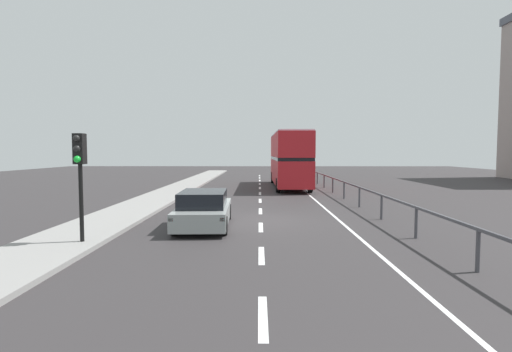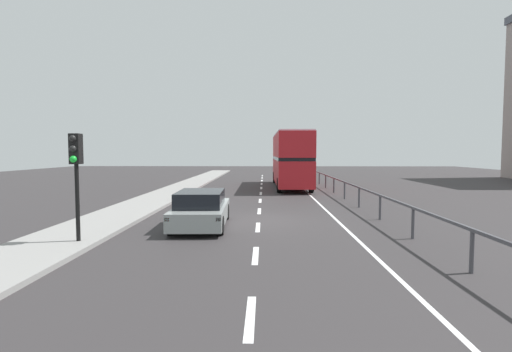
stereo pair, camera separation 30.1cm
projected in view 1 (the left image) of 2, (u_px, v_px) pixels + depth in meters
The scene contains 7 objects.
ground_plane at pixel (261, 221), 15.69m from camera, with size 74.89×120.00×0.10m, color #312D2F.
near_sidewalk_kerb at pixel (114, 218), 15.73m from camera, with size 2.62×80.00×0.14m, color gray.
lane_paint_markings at pixel (291, 196), 24.36m from camera, with size 3.35×46.00×0.01m.
bridge_side_railing at pixel (338, 182), 24.57m from camera, with size 0.10×42.00×1.05m.
double_decker_bus_red at pixel (289, 158), 30.39m from camera, with size 2.60×11.34×4.29m.
hatchback_car_near at pixel (204, 209), 14.29m from camera, with size 2.01×4.49×1.36m.
traffic_signal_pole at pixel (80, 161), 11.21m from camera, with size 0.30×0.42×3.20m.
Camera 1 is at (-0.07, -15.54, 2.80)m, focal length 26.85 mm.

